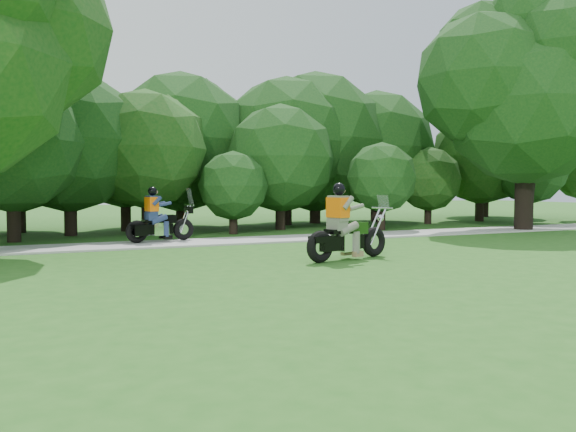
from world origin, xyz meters
TOP-DOWN VIEW (x-y plane):
  - ground at (0.00, 0.00)m, footprint 100.00×100.00m
  - walkway at (0.00, 8.00)m, footprint 60.00×2.20m
  - tree_line at (-0.21, 14.58)m, footprint 39.71×11.06m
  - big_tree_east at (10.46, 7.87)m, footprint 9.07×6.89m
  - chopper_motorcycle at (-1.30, 2.31)m, footprint 2.71×1.14m
  - touring_motorcycle at (-4.79, 8.45)m, footprint 2.36×1.02m

SIDE VIEW (x-z plane):
  - ground at x=0.00m, z-range 0.00..0.00m
  - walkway at x=0.00m, z-range 0.00..0.06m
  - touring_motorcycle at x=-4.79m, z-range -0.19..1.62m
  - chopper_motorcycle at x=-1.30m, z-range -0.26..1.70m
  - tree_line at x=-0.21m, z-range -0.23..7.48m
  - big_tree_east at x=10.46m, z-range 0.80..11.26m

